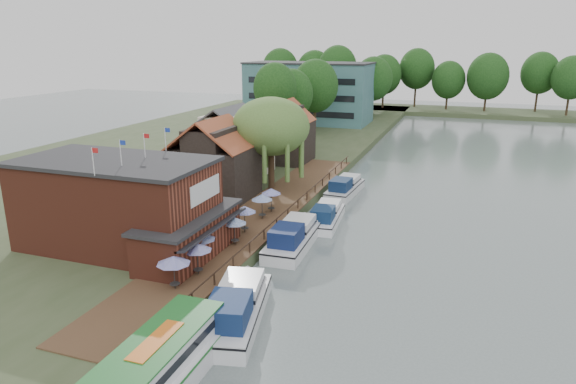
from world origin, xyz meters
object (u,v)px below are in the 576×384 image
(umbrella_1, at_px, (198,259))
(swan, at_px, (184,341))
(tour_boat, at_px, (151,371))
(hotel_block, at_px, (309,92))
(cruiser_1, at_px, (293,234))
(cruiser_0, at_px, (236,303))
(cottage_a, at_px, (214,159))
(pub, at_px, (138,206))
(cottage_c, at_px, (284,131))
(willow, at_px, (271,144))
(umbrella_0, at_px, (174,273))
(umbrella_6, at_px, (271,200))
(umbrella_5, at_px, (262,206))
(umbrella_2, at_px, (200,247))
(cottage_b, at_px, (230,141))
(cruiser_3, at_px, (345,185))
(umbrella_3, at_px, (235,231))
(umbrella_4, at_px, (245,219))
(cruiser_2, at_px, (326,213))

(umbrella_1, xyz_separation_m, swan, (2.68, -6.66, -2.07))
(tour_boat, bearing_deg, hotel_block, 101.36)
(cruiser_1, bearing_deg, cruiser_0, -89.65)
(cottage_a, bearing_deg, pub, -86.19)
(cottage_c, relative_size, willow, 0.82)
(umbrella_1, height_order, swan, umbrella_1)
(cruiser_0, bearing_deg, umbrella_0, 158.06)
(umbrella_6, xyz_separation_m, cruiser_0, (4.79, -18.31, -0.98))
(hotel_block, distance_m, willow, 52.29)
(willow, xyz_separation_m, umbrella_6, (3.07, -7.88, -3.93))
(pub, bearing_deg, cruiser_1, 31.79)
(umbrella_5, distance_m, umbrella_6, 2.18)
(hotel_block, bearing_deg, cottage_c, -77.80)
(umbrella_0, bearing_deg, umbrella_2, 96.73)
(cottage_b, xyz_separation_m, umbrella_2, (9.94, -25.93, -2.96))
(cottage_c, relative_size, umbrella_5, 3.58)
(umbrella_2, xyz_separation_m, cruiser_3, (5.19, 24.98, -1.17))
(umbrella_3, bearing_deg, cruiser_0, -64.36)
(umbrella_1, bearing_deg, cruiser_3, 80.91)
(willow, height_order, umbrella_2, willow)
(umbrella_3, distance_m, umbrella_4, 2.98)
(cruiser_3, bearing_deg, umbrella_3, -98.04)
(cottage_a, height_order, umbrella_0, cottage_a)
(cruiser_3, bearing_deg, willow, -148.59)
(cottage_b, distance_m, willow, 9.07)
(umbrella_2, relative_size, umbrella_5, 1.02)
(cruiser_1, xyz_separation_m, cruiser_2, (1.05, 6.85, -0.19))
(cottage_c, distance_m, umbrella_6, 23.04)
(umbrella_4, height_order, tour_boat, umbrella_4)
(cottage_a, relative_size, umbrella_6, 3.62)
(cottage_a, height_order, swan, cottage_a)
(umbrella_5, xyz_separation_m, cruiser_3, (4.63, 14.11, -1.17))
(cottage_c, xyz_separation_m, cruiser_2, (11.78, -20.50, -4.18))
(umbrella_5, bearing_deg, cottage_a, 146.00)
(cottage_a, relative_size, swan, 19.55)
(umbrella_3, bearing_deg, cruiser_3, 78.52)
(umbrella_0, relative_size, umbrella_6, 1.00)
(cottage_a, distance_m, willow, 6.80)
(cruiser_1, distance_m, tour_boat, 20.73)
(umbrella_3, bearing_deg, cottage_c, 102.58)
(willow, relative_size, umbrella_4, 4.39)
(umbrella_2, distance_m, cruiser_1, 9.03)
(umbrella_0, distance_m, cruiser_2, 19.68)
(tour_boat, bearing_deg, willow, 100.62)
(pub, height_order, cottage_c, cottage_c)
(willow, distance_m, umbrella_3, 17.63)
(willow, xyz_separation_m, umbrella_5, (3.00, -10.06, -3.93))
(cottage_b, xyz_separation_m, umbrella_0, (10.47, -30.41, -2.96))
(cottage_b, bearing_deg, umbrella_3, -63.53)
(umbrella_2, height_order, swan, umbrella_2)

